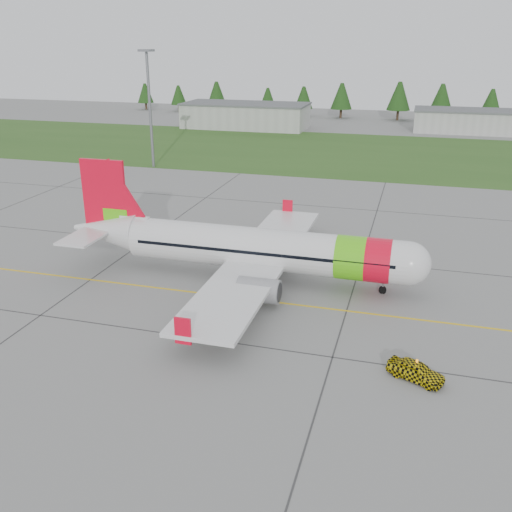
% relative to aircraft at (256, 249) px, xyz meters
% --- Properties ---
extents(ground, '(320.00, 320.00, 0.00)m').
position_rel_aircraft_xyz_m(ground, '(-0.49, -12.64, -3.15)').
color(ground, gray).
rests_on(ground, ground).
extents(aircraft, '(36.01, 32.99, 10.92)m').
position_rel_aircraft_xyz_m(aircraft, '(0.00, 0.00, 0.00)').
color(aircraft, silver).
rests_on(aircraft, ground).
extents(follow_me_car, '(1.90, 2.02, 3.98)m').
position_rel_aircraft_xyz_m(follow_me_car, '(15.44, -13.96, -1.16)').
color(follow_me_car, yellow).
rests_on(follow_me_car, ground).
extents(service_van, '(1.94, 1.89, 4.43)m').
position_rel_aircraft_xyz_m(service_van, '(-37.55, 38.09, -0.93)').
color(service_van, silver).
rests_on(service_van, ground).
extents(grass_strip, '(320.00, 50.00, 0.03)m').
position_rel_aircraft_xyz_m(grass_strip, '(-0.49, 69.36, -3.13)').
color(grass_strip, '#30561E').
rests_on(grass_strip, ground).
extents(taxi_guideline, '(120.00, 0.25, 0.02)m').
position_rel_aircraft_xyz_m(taxi_guideline, '(-0.49, -4.64, -3.14)').
color(taxi_guideline, gold).
rests_on(taxi_guideline, ground).
extents(hangar_west, '(32.00, 14.00, 6.00)m').
position_rel_aircraft_xyz_m(hangar_west, '(-30.49, 97.36, -0.15)').
color(hangar_west, '#A8A8A3').
rests_on(hangar_west, ground).
extents(hangar_east, '(24.00, 12.00, 5.20)m').
position_rel_aircraft_xyz_m(hangar_east, '(24.51, 105.36, -0.55)').
color(hangar_east, '#A8A8A3').
rests_on(hangar_east, ground).
extents(floodlight_mast, '(0.50, 0.50, 20.00)m').
position_rel_aircraft_xyz_m(floodlight_mast, '(-32.49, 45.36, 6.85)').
color(floodlight_mast, slate).
rests_on(floodlight_mast, ground).
extents(treeline, '(160.00, 8.00, 10.00)m').
position_rel_aircraft_xyz_m(treeline, '(-0.49, 125.36, 1.85)').
color(treeline, '#1C3F14').
rests_on(treeline, ground).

